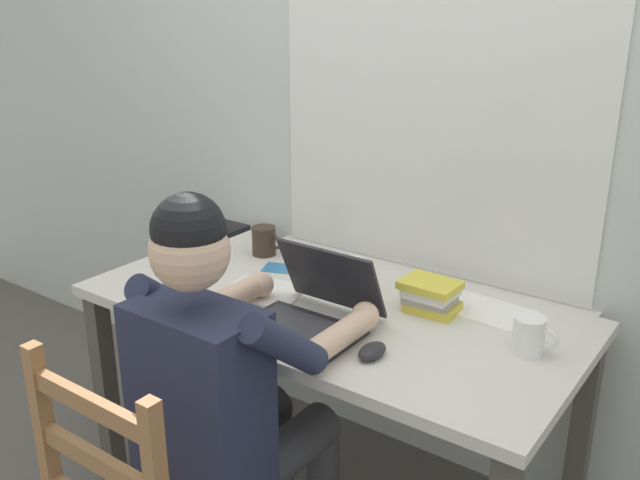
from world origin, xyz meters
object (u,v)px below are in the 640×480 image
at_px(landscape_photo_print, 282,268).
at_px(coffee_mug_dark, 264,241).
at_px(desk, 329,330).
at_px(coffee_mug_white, 353,273).
at_px(laptop, 311,309).
at_px(coffee_mug_spare, 529,335).
at_px(seated_person, 230,389).
at_px(computer_mouse, 372,351).
at_px(book_stack_main, 431,295).

bearing_deg(landscape_photo_print, coffee_mug_dark, 130.74).
bearing_deg(desk, coffee_mug_white, 93.60).
bearing_deg(coffee_mug_white, landscape_photo_print, -177.60).
distance_m(desk, coffee_mug_dark, 0.50).
height_order(laptop, coffee_mug_spare, laptop).
height_order(seated_person, laptop, seated_person).
bearing_deg(desk, landscape_photo_print, 155.40).
xyz_separation_m(laptop, landscape_photo_print, (-0.34, 0.29, -0.05)).
height_order(coffee_mug_white, coffee_mug_spare, coffee_mug_spare).
distance_m(coffee_mug_white, coffee_mug_dark, 0.43).
bearing_deg(computer_mouse, seated_person, -138.75).
distance_m(seated_person, coffee_mug_dark, 0.80).
xyz_separation_m(laptop, computer_mouse, (0.24, -0.05, -0.03)).
bearing_deg(book_stack_main, desk, -155.47).
distance_m(computer_mouse, coffee_mug_spare, 0.42).
height_order(desk, book_stack_main, book_stack_main).
bearing_deg(coffee_mug_dark, coffee_mug_spare, -8.61).
relative_size(desk, landscape_photo_print, 11.74).
distance_m(computer_mouse, coffee_mug_white, 0.46).
xyz_separation_m(laptop, book_stack_main, (0.23, 0.29, -0.00)).
height_order(desk, coffee_mug_white, coffee_mug_white).
relative_size(coffee_mug_dark, book_stack_main, 0.73).
distance_m(desk, seated_person, 0.46).
relative_size(coffee_mug_white, book_stack_main, 0.69).
distance_m(coffee_mug_white, coffee_mug_spare, 0.63).
bearing_deg(coffee_mug_spare, desk, -175.49).
relative_size(laptop, landscape_photo_print, 2.54).
xyz_separation_m(computer_mouse, book_stack_main, (-0.00, 0.34, 0.03)).
bearing_deg(laptop, coffee_mug_spare, 20.05).
relative_size(desk, coffee_mug_spare, 12.55).
bearing_deg(book_stack_main, landscape_photo_print, 179.35).
bearing_deg(desk, book_stack_main, 24.53).
bearing_deg(computer_mouse, desk, 143.52).
bearing_deg(laptop, seated_person, -98.36).
xyz_separation_m(laptop, coffee_mug_dark, (-0.48, 0.36, 0.00)).
height_order(coffee_mug_white, coffee_mug_dark, coffee_mug_dark).
xyz_separation_m(computer_mouse, landscape_photo_print, (-0.58, 0.35, -0.02)).
xyz_separation_m(computer_mouse, coffee_mug_white, (-0.29, 0.36, 0.03)).
bearing_deg(coffee_mug_white, book_stack_main, -3.64).
height_order(desk, landscape_photo_print, landscape_photo_print).
distance_m(desk, laptop, 0.22).
bearing_deg(book_stack_main, coffee_mug_dark, 173.77).
height_order(coffee_mug_dark, landscape_photo_print, coffee_mug_dark).
bearing_deg(book_stack_main, seated_person, -115.28).
xyz_separation_m(seated_person, coffee_mug_spare, (0.61, 0.51, 0.13)).
bearing_deg(coffee_mug_white, laptop, -79.32).
height_order(desk, seated_person, seated_person).
bearing_deg(landscape_photo_print, coffee_mug_spare, -27.42).
relative_size(desk, coffee_mug_white, 12.92).
bearing_deg(seated_person, coffee_mug_spare, 39.87).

